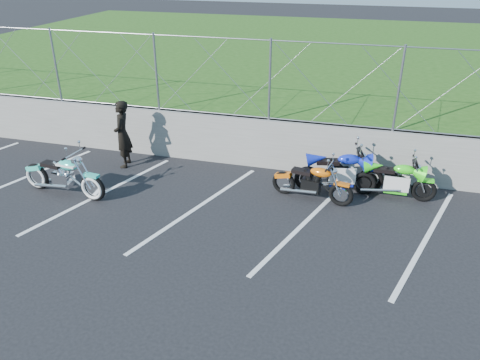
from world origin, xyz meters
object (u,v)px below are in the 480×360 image
(cruiser_turquoise, at_px, (65,177))
(person_standing, at_px, (123,134))
(sportbike_green, at_px, (395,182))
(sportbike_blue, at_px, (340,173))
(naked_orange, at_px, (313,184))

(cruiser_turquoise, distance_m, person_standing, 1.98)
(sportbike_green, bearing_deg, sportbike_blue, 179.98)
(sportbike_green, distance_m, person_standing, 6.83)
(sportbike_blue, height_order, person_standing, person_standing)
(sportbike_green, distance_m, sportbike_blue, 1.24)
(cruiser_turquoise, bearing_deg, naked_orange, 18.97)
(cruiser_turquoise, height_order, sportbike_blue, cruiser_turquoise)
(naked_orange, xyz_separation_m, person_standing, (-5.02, 0.56, 0.47))
(cruiser_turquoise, distance_m, sportbike_blue, 6.40)
(sportbike_blue, bearing_deg, naked_orange, -144.39)
(cruiser_turquoise, height_order, sportbike_green, cruiser_turquoise)
(cruiser_turquoise, xyz_separation_m, sportbike_green, (7.35, 1.90, -0.03))
(sportbike_green, relative_size, person_standing, 1.06)
(naked_orange, xyz_separation_m, sportbike_green, (1.79, 0.60, 0.01))
(sportbike_blue, bearing_deg, cruiser_turquoise, -174.75)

